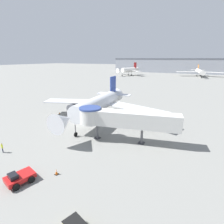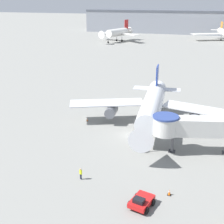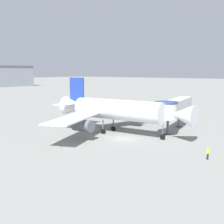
% 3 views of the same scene
% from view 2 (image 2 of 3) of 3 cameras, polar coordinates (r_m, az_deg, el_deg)
% --- Properties ---
extents(ground_plane, '(800.00, 800.00, 0.00)m').
position_cam_2_polar(ground_plane, '(56.87, 3.61, -4.22)').
color(ground_plane, gray).
extents(main_airplane, '(33.37, 27.61, 10.21)m').
position_cam_2_polar(main_airplane, '(58.36, 7.29, 0.86)').
color(main_airplane, silver).
rests_on(main_airplane, ground_plane).
extents(jet_bridge, '(18.35, 7.15, 6.19)m').
position_cam_2_polar(jet_bridge, '(50.87, 16.32, -2.58)').
color(jet_bridge, silver).
rests_on(jet_bridge, ground_plane).
extents(pushback_tug_red, '(3.11, 3.72, 1.56)m').
position_cam_2_polar(pushback_tug_red, '(38.72, 5.37, -15.98)').
color(pushback_tug_red, red).
rests_on(pushback_tug_red, ground_plane).
extents(traffic_cone_apron_front, '(0.49, 0.49, 0.81)m').
position_cam_2_polar(traffic_cone_apron_front, '(41.30, 10.45, -14.26)').
color(traffic_cone_apron_front, black).
rests_on(traffic_cone_apron_front, ground_plane).
extents(traffic_cone_port_wing, '(0.37, 0.37, 0.62)m').
position_cam_2_polar(traffic_cone_port_wing, '(63.07, -4.56, -1.41)').
color(traffic_cone_port_wing, black).
rests_on(traffic_cone_port_wing, ground_plane).
extents(ground_crew_marshaller, '(0.37, 0.29, 1.72)m').
position_cam_2_polar(ground_crew_marshaller, '(43.57, -5.74, -11.04)').
color(ground_crew_marshaller, '#1E2338').
rests_on(ground_crew_marshaller, ground_plane).
extents(background_jet_red_tail, '(25.19, 26.10, 11.36)m').
position_cam_2_polar(background_jet_red_tail, '(177.70, 1.03, 14.34)').
color(background_jet_red_tail, white).
rests_on(background_jet_red_tail, ground_plane).
extents(terminal_building, '(178.49, 22.86, 15.13)m').
position_cam_2_polar(terminal_building, '(226.05, 18.86, 15.26)').
color(terminal_building, gray).
rests_on(terminal_building, ground_plane).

